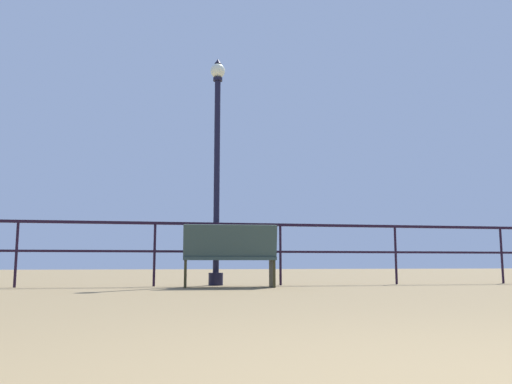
% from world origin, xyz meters
% --- Properties ---
extents(pier_railing, '(24.47, 0.05, 1.10)m').
position_xyz_m(pier_railing, '(0.00, 8.13, 0.82)').
color(pier_railing, black).
rests_on(pier_railing, ground_plane).
extents(bench_near_left, '(1.54, 0.80, 1.01)m').
position_xyz_m(bench_near_left, '(0.09, 7.42, 0.54)').
color(bench_near_left, '#31433E').
rests_on(bench_near_left, ground_plane).
extents(lamppost_center, '(0.27, 0.27, 4.20)m').
position_xyz_m(lamppost_center, '(-0.03, 8.30, 2.24)').
color(lamppost_center, black).
rests_on(lamppost_center, ground_plane).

